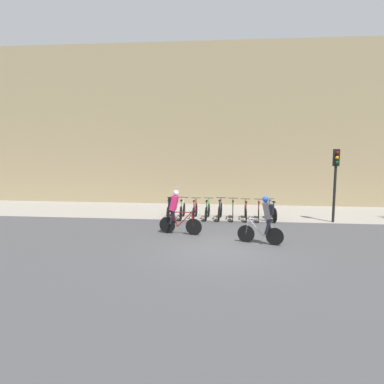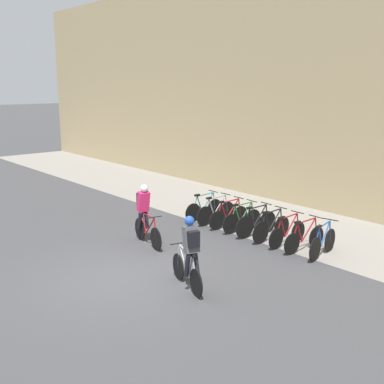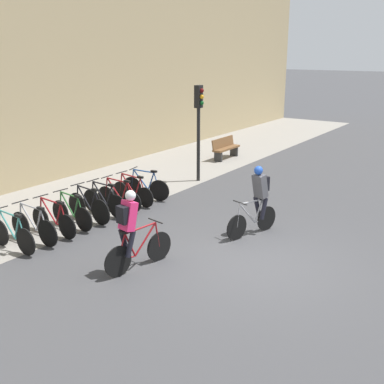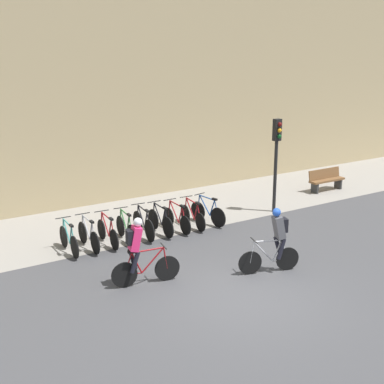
% 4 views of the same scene
% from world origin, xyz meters
% --- Properties ---
extents(ground, '(200.00, 200.00, 0.00)m').
position_xyz_m(ground, '(0.00, 0.00, 0.00)').
color(ground, '#3D3D3F').
extents(kerb_strip, '(44.00, 4.50, 0.01)m').
position_xyz_m(kerb_strip, '(0.00, 6.75, 0.00)').
color(kerb_strip, gray).
rests_on(kerb_strip, ground).
extents(cyclist_pink, '(1.76, 0.56, 1.77)m').
position_xyz_m(cyclist_pink, '(-1.83, 1.90, 0.95)').
color(cyclist_pink, black).
rests_on(cyclist_pink, ground).
extents(cyclist_grey, '(1.63, 0.63, 1.76)m').
position_xyz_m(cyclist_grey, '(1.59, 0.73, 0.95)').
color(cyclist_grey, black).
rests_on(cyclist_grey, ground).
extents(parked_bike_0, '(0.46, 1.64, 0.96)m').
position_xyz_m(parked_bike_0, '(-2.57, 4.91, 0.39)').
color(parked_bike_0, black).
rests_on(parked_bike_0, ground).
extents(parked_bike_1, '(0.46, 1.69, 0.97)m').
position_xyz_m(parked_bike_1, '(-1.96, 4.91, 0.40)').
color(parked_bike_1, black).
rests_on(parked_bike_1, ground).
extents(parked_bike_2, '(0.46, 1.67, 0.95)m').
position_xyz_m(parked_bike_2, '(-1.36, 4.91, 0.39)').
color(parked_bike_2, black).
rests_on(parked_bike_2, ground).
extents(parked_bike_3, '(0.46, 1.60, 0.96)m').
position_xyz_m(parked_bike_3, '(-0.76, 4.91, 0.39)').
color(parked_bike_3, black).
rests_on(parked_bike_3, ground).
extents(parked_bike_4, '(0.46, 1.67, 0.99)m').
position_xyz_m(parked_bike_4, '(-0.16, 4.91, 0.41)').
color(parked_bike_4, black).
rests_on(parked_bike_4, ground).
extents(parked_bike_5, '(0.46, 1.64, 0.97)m').
position_xyz_m(parked_bike_5, '(0.45, 4.91, 0.40)').
color(parked_bike_5, black).
rests_on(parked_bike_5, ground).
extents(parked_bike_6, '(0.46, 1.65, 0.94)m').
position_xyz_m(parked_bike_6, '(1.05, 4.91, 0.38)').
color(parked_bike_6, black).
rests_on(parked_bike_6, ground).
extents(parked_bike_7, '(0.46, 1.66, 0.94)m').
position_xyz_m(parked_bike_7, '(1.65, 4.91, 0.38)').
color(parked_bike_7, black).
rests_on(parked_bike_7, ground).
extents(parked_bike_8, '(0.47, 1.61, 0.97)m').
position_xyz_m(parked_bike_8, '(2.26, 4.91, 0.40)').
color(parked_bike_8, black).
rests_on(parked_bike_8, ground).
extents(traffic_light_pole, '(0.26, 0.30, 3.34)m').
position_xyz_m(traffic_light_pole, '(5.02, 4.77, 2.32)').
color(traffic_light_pole, black).
rests_on(traffic_light_pole, ground).
extents(bench, '(1.67, 0.44, 0.89)m').
position_xyz_m(bench, '(8.68, 5.82, 0.47)').
color(bench, brown).
rests_on(bench, ground).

